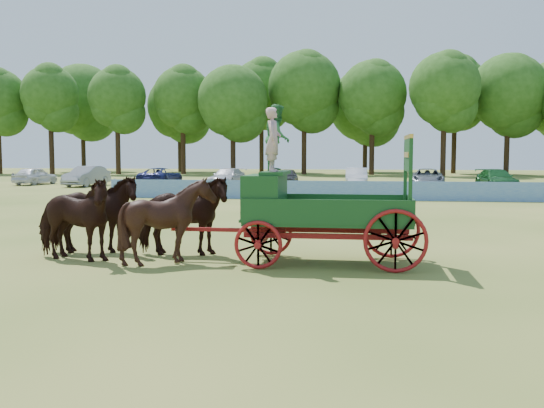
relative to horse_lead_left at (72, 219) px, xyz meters
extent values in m
plane|color=#9D9247|center=(6.37, 1.98, -1.01)|extent=(160.00, 160.00, 0.00)
imported|color=black|center=(0.00, 0.00, 0.00)|extent=(2.58, 1.60, 2.02)
imported|color=black|center=(0.00, 1.10, 0.00)|extent=(2.58, 1.63, 2.02)
imported|color=black|center=(2.40, 0.00, 0.00)|extent=(2.10, 1.94, 2.03)
imported|color=black|center=(2.40, 1.10, 0.00)|extent=(2.50, 1.36, 2.02)
cube|color=maroon|center=(4.60, 0.55, -0.41)|extent=(0.12, 2.00, 0.12)
cube|color=maroon|center=(7.60, 0.55, -0.41)|extent=(0.12, 2.00, 0.12)
cube|color=maroon|center=(6.10, 0.00, -0.29)|extent=(3.80, 0.10, 0.12)
cube|color=maroon|center=(6.10, 1.10, -0.29)|extent=(3.80, 0.10, 0.12)
cube|color=maroon|center=(3.70, 0.55, -0.26)|extent=(2.80, 0.09, 0.09)
cube|color=#17451D|center=(6.10, 0.55, -0.01)|extent=(3.80, 1.80, 0.10)
cube|color=#17451D|center=(6.10, -0.33, 0.29)|extent=(3.80, 0.06, 0.55)
cube|color=#17451D|center=(6.10, 1.43, 0.29)|extent=(3.80, 0.06, 0.55)
cube|color=#17451D|center=(7.98, 0.55, 0.29)|extent=(0.06, 1.80, 0.55)
cube|color=#17451D|center=(4.60, 0.55, 0.54)|extent=(0.85, 1.70, 1.05)
cube|color=#17451D|center=(4.85, 0.55, 1.11)|extent=(0.55, 1.50, 0.08)
cube|color=#17451D|center=(4.22, 0.55, 0.34)|extent=(0.10, 1.60, 0.65)
cube|color=#17451D|center=(4.40, 0.55, 0.04)|extent=(0.55, 1.60, 0.06)
cube|color=#17451D|center=(7.90, -0.25, 0.94)|extent=(0.08, 0.08, 1.80)
cube|color=#17451D|center=(7.90, 1.35, 0.94)|extent=(0.08, 0.08, 1.80)
cube|color=#17451D|center=(7.90, 0.55, 1.54)|extent=(0.07, 1.75, 0.75)
cube|color=gold|center=(7.90, 0.55, 1.94)|extent=(0.08, 1.80, 0.09)
cube|color=gold|center=(7.86, 0.55, 1.54)|extent=(0.02, 1.30, 0.12)
torus|color=maroon|center=(4.60, -0.40, -0.46)|extent=(1.09, 0.09, 1.09)
torus|color=maroon|center=(4.60, 1.50, -0.46)|extent=(1.09, 0.09, 1.09)
torus|color=maroon|center=(7.60, -0.40, -0.31)|extent=(1.39, 0.09, 1.39)
torus|color=maroon|center=(7.60, 1.50, -0.31)|extent=(1.39, 0.09, 1.39)
imported|color=#C7989C|center=(4.85, 0.20, 1.88)|extent=(0.35, 0.53, 1.47)
imported|color=#276930|center=(4.85, 0.90, 1.94)|extent=(0.60, 0.77, 1.59)
cube|color=blue|center=(5.37, 19.98, -0.49)|extent=(26.00, 0.08, 1.05)
imported|color=silver|center=(-19.63, 32.53, -0.29)|extent=(2.18, 4.41, 1.45)
imported|color=gray|center=(-14.36, 30.87, -0.23)|extent=(2.06, 4.87, 1.56)
imported|color=navy|center=(-9.14, 33.11, -0.31)|extent=(2.58, 5.13, 1.39)
imported|color=silver|center=(-3.56, 32.62, -0.32)|extent=(2.56, 4.99, 1.39)
imported|color=#333338|center=(1.05, 32.86, -0.31)|extent=(1.71, 4.12, 1.40)
imported|color=silver|center=(6.43, 31.76, -0.27)|extent=(1.69, 4.54, 1.48)
imported|color=slate|center=(11.67, 32.74, -0.30)|extent=(2.74, 5.26, 1.42)
imported|color=#144C1E|center=(16.30, 31.31, -0.29)|extent=(2.48, 5.11, 1.43)
cylinder|color=#382314|center=(-30.72, 55.79, 1.62)|extent=(0.60, 0.60, 5.27)
sphere|color=#224A13|center=(-30.72, 55.79, 8.69)|extent=(6.85, 6.85, 6.85)
cylinder|color=#382314|center=(-22.59, 56.74, 1.55)|extent=(0.60, 0.60, 5.13)
sphere|color=#224A13|center=(-22.59, 56.74, 8.44)|extent=(6.93, 6.93, 6.93)
cylinder|color=#382314|center=(-14.84, 58.26, 1.57)|extent=(0.60, 0.60, 5.15)
sphere|color=#224A13|center=(-14.84, 58.26, 8.48)|extent=(7.14, 7.14, 7.14)
cylinder|color=#382314|center=(-8.28, 56.66, 1.36)|extent=(0.60, 0.60, 4.74)
sphere|color=#224A13|center=(-8.28, 56.66, 7.72)|extent=(8.28, 8.28, 8.28)
cylinder|color=#382314|center=(-0.16, 59.73, 1.82)|extent=(0.60, 0.60, 5.66)
sphere|color=#224A13|center=(-0.16, 59.73, 9.41)|extent=(8.78, 8.78, 8.78)
cylinder|color=#382314|center=(7.93, 58.98, 1.56)|extent=(0.60, 0.60, 5.14)
sphere|color=#224A13|center=(7.93, 58.98, 8.45)|extent=(7.92, 7.92, 7.92)
cylinder|color=#382314|center=(15.74, 56.18, 1.65)|extent=(0.60, 0.60, 5.32)
sphere|color=#224A13|center=(15.74, 56.18, 8.79)|extent=(7.83, 7.83, 7.83)
cylinder|color=#382314|center=(23.28, 59.63, 1.58)|extent=(0.60, 0.60, 5.19)
sphere|color=#224A13|center=(23.28, 59.63, 8.55)|extent=(8.72, 8.72, 8.72)
cylinder|color=#382314|center=(-31.63, 66.22, 1.68)|extent=(0.60, 0.60, 5.39)
sphere|color=#224A13|center=(-31.63, 66.22, 8.91)|extent=(9.79, 9.79, 9.79)
cylinder|color=#382314|center=(-17.98, 67.16, 1.43)|extent=(0.60, 0.60, 4.88)
sphere|color=#224A13|center=(-17.98, 67.16, 7.97)|extent=(8.71, 8.71, 8.71)
cylinder|color=#382314|center=(-6.58, 66.93, 1.97)|extent=(0.60, 0.60, 5.96)
sphere|color=#224A13|center=(-6.58, 66.93, 9.96)|extent=(8.10, 8.10, 8.10)
cylinder|color=#382314|center=(7.18, 68.98, 1.41)|extent=(0.60, 0.60, 4.85)
sphere|color=#224A13|center=(7.18, 68.98, 7.92)|extent=(9.80, 9.80, 9.80)
cylinder|color=#382314|center=(18.22, 65.45, 1.86)|extent=(0.60, 0.60, 5.74)
sphere|color=#224A13|center=(18.22, 65.45, 9.56)|extent=(7.99, 7.99, 7.99)
camera|label=1|loc=(6.88, -13.54, 1.58)|focal=40.00mm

